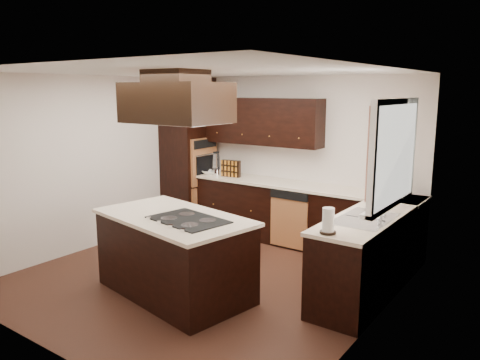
# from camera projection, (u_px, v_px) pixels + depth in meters

# --- Properties ---
(floor) EXTENTS (4.20, 4.20, 0.02)m
(floor) POSITION_uv_depth(u_px,v_px,m) (206.00, 278.00, 5.82)
(floor) COLOR #562E1F
(floor) RESTS_ON ground
(ceiling) EXTENTS (4.20, 4.20, 0.02)m
(ceiling) POSITION_uv_depth(u_px,v_px,m) (202.00, 71.00, 5.35)
(ceiling) COLOR silver
(ceiling) RESTS_ON ground
(wall_back) EXTENTS (4.20, 0.02, 2.50)m
(wall_back) POSITION_uv_depth(u_px,v_px,m) (291.00, 158.00, 7.27)
(wall_back) COLOR silver
(wall_back) RESTS_ON ground
(wall_front) EXTENTS (4.20, 0.02, 2.50)m
(wall_front) POSITION_uv_depth(u_px,v_px,m) (42.00, 217.00, 3.90)
(wall_front) COLOR silver
(wall_front) RESTS_ON ground
(wall_left) EXTENTS (0.02, 4.20, 2.50)m
(wall_left) POSITION_uv_depth(u_px,v_px,m) (92.00, 163.00, 6.79)
(wall_left) COLOR silver
(wall_left) RESTS_ON ground
(wall_right) EXTENTS (0.02, 4.20, 2.50)m
(wall_right) POSITION_uv_depth(u_px,v_px,m) (377.00, 203.00, 4.38)
(wall_right) COLOR silver
(wall_right) RESTS_ON ground
(oven_column) EXTENTS (0.65, 0.75, 2.12)m
(oven_column) POSITION_uv_depth(u_px,v_px,m) (188.00, 163.00, 8.00)
(oven_column) COLOR black
(oven_column) RESTS_ON floor
(wall_oven_face) EXTENTS (0.05, 0.62, 0.78)m
(wall_oven_face) POSITION_uv_depth(u_px,v_px,m) (204.00, 161.00, 7.78)
(wall_oven_face) COLOR #BB713F
(wall_oven_face) RESTS_ON oven_column
(base_cabinets_back) EXTENTS (2.93, 0.60, 0.88)m
(base_cabinets_back) POSITION_uv_depth(u_px,v_px,m) (282.00, 213.00, 7.16)
(base_cabinets_back) COLOR black
(base_cabinets_back) RESTS_ON floor
(base_cabinets_right) EXTENTS (0.60, 2.40, 0.88)m
(base_cabinets_right) POSITION_uv_depth(u_px,v_px,m) (374.00, 252.00, 5.43)
(base_cabinets_right) COLOR black
(base_cabinets_right) RESTS_ON floor
(countertop_back) EXTENTS (2.93, 0.63, 0.04)m
(countertop_back) POSITION_uv_depth(u_px,v_px,m) (282.00, 184.00, 7.06)
(countertop_back) COLOR #F9E3C6
(countertop_back) RESTS_ON base_cabinets_back
(countertop_right) EXTENTS (0.63, 2.40, 0.04)m
(countertop_right) POSITION_uv_depth(u_px,v_px,m) (375.00, 214.00, 5.35)
(countertop_right) COLOR #F9E3C6
(countertop_right) RESTS_ON base_cabinets_right
(upper_cabinets) EXTENTS (2.00, 0.34, 0.72)m
(upper_cabinets) POSITION_uv_depth(u_px,v_px,m) (262.00, 121.00, 7.26)
(upper_cabinets) COLOR black
(upper_cabinets) RESTS_ON wall_back
(dishwasher_front) EXTENTS (0.60, 0.05, 0.72)m
(dishwasher_front) POSITION_uv_depth(u_px,v_px,m) (289.00, 223.00, 6.76)
(dishwasher_front) COLOR #BB713F
(dishwasher_front) RESTS_ON floor
(window_frame) EXTENTS (0.06, 1.32, 1.12)m
(window_frame) POSITION_uv_depth(u_px,v_px,m) (394.00, 154.00, 4.77)
(window_frame) COLOR white
(window_frame) RESTS_ON wall_right
(window_pane) EXTENTS (0.00, 1.20, 1.00)m
(window_pane) POSITION_uv_depth(u_px,v_px,m) (397.00, 154.00, 4.75)
(window_pane) COLOR white
(window_pane) RESTS_ON wall_right
(curtain_left) EXTENTS (0.02, 0.34, 0.90)m
(curtain_left) POSITION_uv_depth(u_px,v_px,m) (374.00, 153.00, 4.45)
(curtain_left) COLOR beige
(curtain_left) RESTS_ON wall_right
(curtain_right) EXTENTS (0.02, 0.34, 0.90)m
(curtain_right) POSITION_uv_depth(u_px,v_px,m) (401.00, 145.00, 5.13)
(curtain_right) COLOR beige
(curtain_right) RESTS_ON wall_right
(sink_rim) EXTENTS (0.52, 0.84, 0.01)m
(sink_rim) POSITION_uv_depth(u_px,v_px,m) (365.00, 218.00, 5.06)
(sink_rim) COLOR silver
(sink_rim) RESTS_ON countertop_right
(island) EXTENTS (1.91, 1.26, 0.88)m
(island) POSITION_uv_depth(u_px,v_px,m) (174.00, 256.00, 5.28)
(island) COLOR black
(island) RESTS_ON floor
(island_top) EXTENTS (1.98, 1.33, 0.04)m
(island_top) POSITION_uv_depth(u_px,v_px,m) (173.00, 217.00, 5.20)
(island_top) COLOR #F9E3C6
(island_top) RESTS_ON island
(cooktop) EXTENTS (0.92, 0.70, 0.01)m
(cooktop) POSITION_uv_depth(u_px,v_px,m) (188.00, 220.00, 5.00)
(cooktop) COLOR black
(cooktop) RESTS_ON island_top
(range_hood) EXTENTS (1.05, 0.72, 0.42)m
(range_hood) POSITION_uv_depth(u_px,v_px,m) (177.00, 103.00, 4.91)
(range_hood) COLOR black
(range_hood) RESTS_ON ceiling
(hood_duct) EXTENTS (0.55, 0.50, 0.13)m
(hood_duct) POSITION_uv_depth(u_px,v_px,m) (176.00, 76.00, 4.86)
(hood_duct) COLOR black
(hood_duct) RESTS_ON ceiling
(blender_base) EXTENTS (0.15, 0.15, 0.10)m
(blender_base) POSITION_uv_depth(u_px,v_px,m) (216.00, 172.00, 7.68)
(blender_base) COLOR silver
(blender_base) RESTS_ON countertop_back
(blender_pitcher) EXTENTS (0.13, 0.13, 0.26)m
(blender_pitcher) POSITION_uv_depth(u_px,v_px,m) (216.00, 161.00, 7.64)
(blender_pitcher) COLOR silver
(blender_pitcher) RESTS_ON blender_base
(spice_rack) EXTENTS (0.33, 0.13, 0.27)m
(spice_rack) POSITION_uv_depth(u_px,v_px,m) (231.00, 168.00, 7.49)
(spice_rack) COLOR black
(spice_rack) RESTS_ON countertop_back
(mixing_bowl) EXTENTS (0.33, 0.33, 0.06)m
(mixing_bowl) POSITION_uv_depth(u_px,v_px,m) (210.00, 172.00, 7.74)
(mixing_bowl) COLOR white
(mixing_bowl) RESTS_ON countertop_back
(soap_bottle) EXTENTS (0.09, 0.09, 0.17)m
(soap_bottle) POSITION_uv_depth(u_px,v_px,m) (380.00, 202.00, 5.46)
(soap_bottle) COLOR white
(soap_bottle) RESTS_ON countertop_right
(paper_towel) EXTENTS (0.14, 0.14, 0.26)m
(paper_towel) POSITION_uv_depth(u_px,v_px,m) (328.00, 221.00, 4.51)
(paper_towel) COLOR white
(paper_towel) RESTS_ON countertop_right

